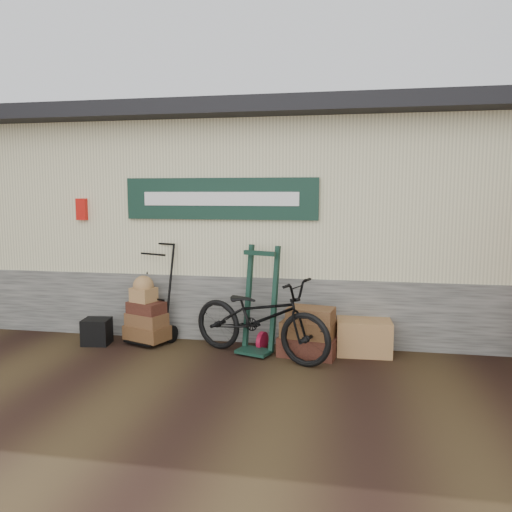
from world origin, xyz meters
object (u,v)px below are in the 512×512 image
at_px(porter_trolley, 154,292).
at_px(wicker_hamper, 364,337).
at_px(suitcase_stack, 308,331).
at_px(bicycle, 260,313).
at_px(green_barrow, 259,300).
at_px(black_trunk, 97,332).

relative_size(porter_trolley, wicker_hamper, 2.04).
bearing_deg(wicker_hamper, suitcase_stack, -165.01).
relative_size(porter_trolley, suitcase_stack, 1.96).
distance_m(suitcase_stack, wicker_hamper, 0.72).
xyz_separation_m(porter_trolley, bicycle, (1.54, -0.41, -0.13)).
xyz_separation_m(porter_trolley, wicker_hamper, (2.81, -0.06, -0.47)).
relative_size(green_barrow, suitcase_stack, 1.94).
relative_size(suitcase_stack, black_trunk, 2.02).
distance_m(green_barrow, bicycle, 0.23).
xyz_separation_m(green_barrow, suitcase_stack, (0.62, -0.02, -0.37)).
height_order(porter_trolley, black_trunk, porter_trolley).
bearing_deg(porter_trolley, bicycle, 6.06).
xyz_separation_m(wicker_hamper, black_trunk, (-3.52, -0.23, -0.05)).
relative_size(porter_trolley, green_barrow, 1.01).
bearing_deg(suitcase_stack, bicycle, -164.11).
xyz_separation_m(suitcase_stack, wicker_hamper, (0.69, 0.18, -0.09)).
bearing_deg(bicycle, wicker_hamper, -52.69).
distance_m(green_barrow, black_trunk, 2.27).
relative_size(green_barrow, wicker_hamper, 2.02).
height_order(black_trunk, bicycle, bicycle).
distance_m(green_barrow, suitcase_stack, 0.73).
height_order(porter_trolley, suitcase_stack, porter_trolley).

